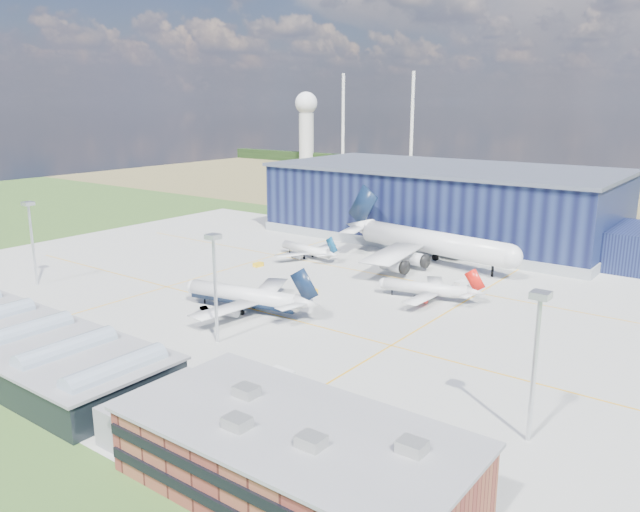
# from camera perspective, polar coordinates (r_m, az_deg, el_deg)

# --- Properties ---
(ground) EXTENTS (600.00, 600.00, 0.00)m
(ground) POSITION_cam_1_polar(r_m,az_deg,el_deg) (159.65, -4.12, -3.87)
(ground) COLOR #345620
(ground) RESTS_ON ground
(apron) EXTENTS (220.00, 160.00, 0.08)m
(apron) POSITION_cam_1_polar(r_m,az_deg,el_deg) (166.97, -1.87, -3.03)
(apron) COLOR #ADADA8
(apron) RESTS_ON ground
(farmland) EXTENTS (600.00, 220.00, 0.01)m
(farmland) POSITION_cam_1_polar(r_m,az_deg,el_deg) (352.63, 20.01, 5.12)
(farmland) COLOR olive
(farmland) RESTS_ON ground
(treeline) EXTENTS (600.00, 8.00, 8.00)m
(treeline) POSITION_cam_1_polar(r_m,az_deg,el_deg) (428.87, 23.24, 6.79)
(treeline) COLOR black
(treeline) RESTS_ON ground
(horizon_dressing) EXTENTS (440.20, 18.00, 70.00)m
(horizon_dressing) POSITION_cam_1_polar(r_m,az_deg,el_deg) (502.33, 1.33, 12.23)
(horizon_dressing) COLOR silver
(horizon_dressing) RESTS_ON ground
(hangar) EXTENTS (145.00, 62.00, 26.10)m
(hangar) POSITION_cam_1_polar(r_m,az_deg,el_deg) (233.82, 11.77, 4.49)
(hangar) COLOR black
(hangar) RESTS_ON ground
(ops_building) EXTENTS (46.00, 23.00, 10.90)m
(ops_building) POSITION_cam_1_polar(r_m,az_deg,el_deg) (83.18, -2.36, -17.88)
(ops_building) COLOR maroon
(ops_building) RESTS_ON ground
(glass_concourse) EXTENTS (78.00, 23.00, 8.60)m
(glass_concourse) POSITION_cam_1_polar(r_m,az_deg,el_deg) (127.71, -24.52, -8.01)
(glass_concourse) COLOR black
(glass_concourse) RESTS_ON ground
(light_mast_west) EXTENTS (2.60, 2.60, 23.00)m
(light_mast_west) POSITION_cam_1_polar(r_m,az_deg,el_deg) (183.94, -24.92, 2.20)
(light_mast_west) COLOR silver
(light_mast_west) RESTS_ON ground
(light_mast_center) EXTENTS (2.60, 2.60, 23.00)m
(light_mast_center) POSITION_cam_1_polar(r_m,az_deg,el_deg) (127.86, -9.62, -1.34)
(light_mast_center) COLOR silver
(light_mast_center) RESTS_ON ground
(light_mast_east) EXTENTS (2.60, 2.60, 23.00)m
(light_mast_east) POSITION_cam_1_polar(r_m,az_deg,el_deg) (94.27, 19.19, -7.50)
(light_mast_east) COLOR silver
(light_mast_east) RESTS_ON ground
(airliner_navy) EXTENTS (43.00, 42.33, 12.20)m
(airliner_navy) POSITION_cam_1_polar(r_m,az_deg,el_deg) (149.02, -7.00, -2.78)
(airliner_navy) COLOR silver
(airliner_navy) RESTS_ON ground
(airliner_red) EXTENTS (33.22, 32.77, 9.04)m
(airliner_red) POSITION_cam_1_polar(r_m,az_deg,el_deg) (159.25, 9.62, -2.38)
(airliner_red) COLOR silver
(airliner_red) RESTS_ON ground
(airliner_widebody) EXTENTS (73.54, 72.33, 21.30)m
(airliner_widebody) POSITION_cam_1_polar(r_m,az_deg,el_deg) (192.84, 10.37, 2.31)
(airliner_widebody) COLOR silver
(airliner_widebody) RESTS_ON ground
(airliner_regional) EXTENTS (29.65, 29.18, 8.45)m
(airliner_regional) POSITION_cam_1_polar(r_m,az_deg,el_deg) (199.23, -1.25, 1.01)
(airliner_regional) COLOR silver
(airliner_regional) RESTS_ON ground
(gse_tug_b) EXTENTS (2.89, 3.33, 1.21)m
(gse_tug_b) POSITION_cam_1_polar(r_m,az_deg,el_deg) (162.82, -0.77, -3.25)
(gse_tug_b) COLOR yellow
(gse_tug_b) RESTS_ON ground
(gse_van_a) EXTENTS (6.09, 3.24, 2.54)m
(gse_van_a) POSITION_cam_1_polar(r_m,az_deg,el_deg) (165.68, -10.19, -2.94)
(gse_van_a) COLOR silver
(gse_van_a) RESTS_ON ground
(gse_cart_a) EXTENTS (3.07, 3.83, 1.45)m
(gse_cart_a) POSITION_cam_1_polar(r_m,az_deg,el_deg) (173.45, 12.74, -2.49)
(gse_cart_a) COLOR silver
(gse_cart_a) RESTS_ON ground
(gse_tug_c) EXTENTS (2.15, 3.15, 1.30)m
(gse_tug_c) POSITION_cam_1_polar(r_m,az_deg,el_deg) (190.11, -5.67, -0.79)
(gse_tug_c) COLOR yellow
(gse_tug_c) RESTS_ON ground
(gse_cart_b) EXTENTS (3.18, 3.02, 1.15)m
(gse_cart_b) POSITION_cam_1_polar(r_m,az_deg,el_deg) (195.77, 4.85, -0.37)
(gse_cart_b) COLOR silver
(gse_cart_b) RESTS_ON ground
(gse_van_c) EXTENTS (4.76, 2.50, 2.22)m
(gse_van_c) POSITION_cam_1_polar(r_m,az_deg,el_deg) (113.50, -3.49, -10.86)
(gse_van_c) COLOR silver
(gse_van_c) RESTS_ON ground
(car_a) EXTENTS (3.51, 2.55, 1.11)m
(car_a) POSITION_cam_1_polar(r_m,az_deg,el_deg) (113.50, -9.27, -11.33)
(car_a) COLOR #99999E
(car_a) RESTS_ON ground
(car_b) EXTENTS (3.54, 1.95, 1.10)m
(car_b) POSITION_cam_1_polar(r_m,az_deg,el_deg) (152.13, -10.48, -4.76)
(car_b) COLOR #99999E
(car_b) RESTS_ON ground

